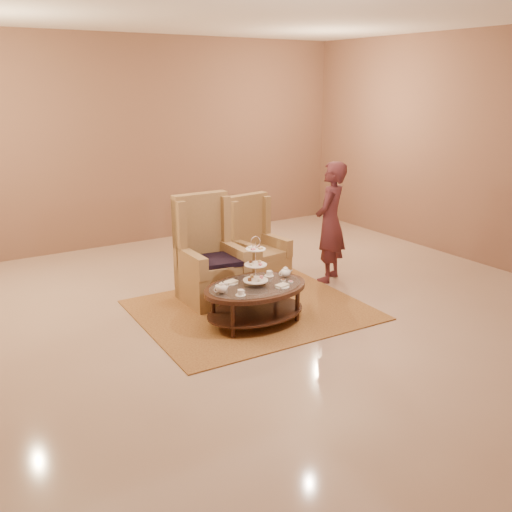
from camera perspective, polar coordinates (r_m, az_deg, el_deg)
ground at (r=7.04m, az=0.81°, el=-5.84°), size 8.00×8.00×0.00m
ceiling at (r=7.04m, az=0.81°, el=-5.84°), size 8.00×8.00×0.02m
wall_back at (r=10.13m, az=-11.77°, el=11.11°), size 8.00×0.04×3.50m
wall_right at (r=9.34m, az=22.25°, el=9.74°), size 0.04×8.00×3.50m
rug at (r=7.15m, az=-0.46°, el=-5.40°), size 2.79×2.35×0.01m
tea_table at (r=6.65m, az=-0.05°, el=-3.65°), size 1.27×0.88×1.07m
armchair_left at (r=7.39m, az=-4.72°, el=-0.92°), size 0.74×0.77×1.37m
armchair_right at (r=8.05m, az=-0.10°, el=0.26°), size 0.74×0.76×1.23m
person at (r=8.06m, az=7.44°, el=3.36°), size 0.74×0.68×1.70m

